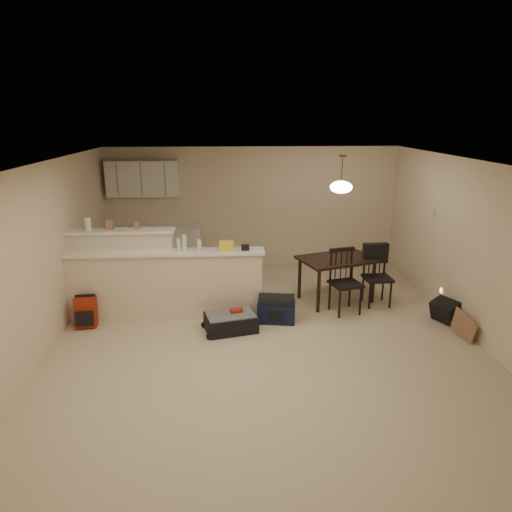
{
  "coord_description": "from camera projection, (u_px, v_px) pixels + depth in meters",
  "views": [
    {
      "loc": [
        -0.49,
        -5.91,
        3.08
      ],
      "look_at": [
        -0.1,
        0.7,
        1.05
      ],
      "focal_mm": 32.0,
      "sensor_mm": 36.0,
      "label": 1
    }
  ],
  "objects": [
    {
      "name": "room",
      "position": [
        266.0,
        257.0,
        6.2
      ],
      "size": [
        7.0,
        7.02,
        2.5
      ],
      "color": "beige",
      "rests_on": "ground"
    },
    {
      "name": "breakfast_bar",
      "position": [
        151.0,
        279.0,
        7.23
      ],
      "size": [
        3.08,
        0.58,
        1.39
      ],
      "color": "beige",
      "rests_on": "ground"
    },
    {
      "name": "upper_cabinets",
      "position": [
        143.0,
        178.0,
        9.05
      ],
      "size": [
        1.4,
        0.34,
        0.7
      ],
      "primitive_type": "cube",
      "color": "white",
      "rests_on": "room"
    },
    {
      "name": "kitchen_counter",
      "position": [
        157.0,
        250.0,
        9.37
      ],
      "size": [
        1.8,
        0.6,
        0.9
      ],
      "primitive_type": "cube",
      "color": "white",
      "rests_on": "ground"
    },
    {
      "name": "thermostat",
      "position": [
        433.0,
        213.0,
        7.78
      ],
      "size": [
        0.02,
        0.12,
        0.12
      ],
      "primitive_type": "cube",
      "color": "beige",
      "rests_on": "room"
    },
    {
      "name": "jar",
      "position": [
        88.0,
        224.0,
        7.05
      ],
      "size": [
        0.1,
        0.1,
        0.2
      ],
      "primitive_type": "cylinder",
      "color": "silver",
      "rests_on": "breakfast_bar"
    },
    {
      "name": "cereal_box",
      "position": [
        109.0,
        225.0,
        7.07
      ],
      "size": [
        0.1,
        0.07,
        0.16
      ],
      "primitive_type": "cube",
      "color": "#966A4D",
      "rests_on": "breakfast_bar"
    },
    {
      "name": "small_box",
      "position": [
        137.0,
        226.0,
        7.1
      ],
      "size": [
        0.08,
        0.06,
        0.12
      ],
      "primitive_type": "cube",
      "color": "#966A4D",
      "rests_on": "breakfast_bar"
    },
    {
      "name": "bottle_a",
      "position": [
        184.0,
        243.0,
        7.0
      ],
      "size": [
        0.07,
        0.07,
        0.26
      ],
      "primitive_type": "cylinder",
      "color": "silver",
      "rests_on": "breakfast_bar"
    },
    {
      "name": "bottle_b",
      "position": [
        199.0,
        245.0,
        7.03
      ],
      "size": [
        0.06,
        0.06,
        0.18
      ],
      "primitive_type": "cylinder",
      "color": "silver",
      "rests_on": "breakfast_bar"
    },
    {
      "name": "bag_lump",
      "position": [
        226.0,
        246.0,
        7.06
      ],
      "size": [
        0.22,
        0.18,
        0.14
      ],
      "primitive_type": "cube",
      "color": "#966A4D",
      "rests_on": "breakfast_bar"
    },
    {
      "name": "pouch",
      "position": [
        245.0,
        247.0,
        7.08
      ],
      "size": [
        0.12,
        0.1,
        0.08
      ],
      "primitive_type": "cube",
      "color": "#966A4D",
      "rests_on": "breakfast_bar"
    },
    {
      "name": "extra_item_x",
      "position": [
        179.0,
        245.0,
        7.01
      ],
      "size": [
        0.06,
        0.06,
        0.2
      ],
      "primitive_type": "cylinder",
      "color": "silver",
      "rests_on": "breakfast_bar"
    },
    {
      "name": "dining_table",
      "position": [
        337.0,
        263.0,
        7.79
      ],
      "size": [
        1.44,
        1.18,
        0.77
      ],
      "rotation": [
        0.0,
        0.0,
        0.33
      ],
      "color": "black",
      "rests_on": "ground"
    },
    {
      "name": "pendant_lamp",
      "position": [
        341.0,
        187.0,
        7.4
      ],
      "size": [
        0.36,
        0.36,
        0.62
      ],
      "color": "brown",
      "rests_on": "room"
    },
    {
      "name": "dining_chair_near",
      "position": [
        346.0,
        282.0,
        7.34
      ],
      "size": [
        0.55,
        0.54,
        1.05
      ],
      "primitive_type": null,
      "rotation": [
        0.0,
        0.0,
        0.25
      ],
      "color": "black",
      "rests_on": "ground"
    },
    {
      "name": "dining_chair_far",
      "position": [
        378.0,
        276.0,
        7.66
      ],
      "size": [
        0.47,
        0.45,
        1.01
      ],
      "primitive_type": null,
      "rotation": [
        0.0,
        0.0,
        0.06
      ],
      "color": "black",
      "rests_on": "ground"
    },
    {
      "name": "suitcase",
      "position": [
        231.0,
        323.0,
        6.82
      ],
      "size": [
        0.83,
        0.64,
        0.25
      ],
      "primitive_type": "cube",
      "rotation": [
        0.0,
        0.0,
        0.24
      ],
      "color": "black",
      "rests_on": "ground"
    },
    {
      "name": "red_backpack",
      "position": [
        86.0,
        312.0,
        6.93
      ],
      "size": [
        0.33,
        0.22,
        0.47
      ],
      "primitive_type": "cube",
      "rotation": [
        0.0,
        0.0,
        0.1
      ],
      "color": "maroon",
      "rests_on": "ground"
    },
    {
      "name": "navy_duffel",
      "position": [
        276.0,
        312.0,
        7.12
      ],
      "size": [
        0.62,
        0.4,
        0.32
      ],
      "primitive_type": "cube",
      "rotation": [
        0.0,
        0.0,
        -0.16
      ],
      "color": "#111837",
      "rests_on": "ground"
    },
    {
      "name": "black_daypack",
      "position": [
        446.0,
        312.0,
        7.09
      ],
      "size": [
        0.42,
        0.47,
        0.34
      ],
      "primitive_type": "cube",
      "rotation": [
        0.0,
        0.0,
        2.03
      ],
      "color": "black",
      "rests_on": "ground"
    },
    {
      "name": "cardboard_sheet",
      "position": [
        463.0,
        327.0,
        6.57
      ],
      "size": [
        0.1,
        0.48,
        0.36
      ],
      "primitive_type": "cube",
      "rotation": [
        0.0,
        0.0,
        1.72
      ],
      "color": "#966A4D",
      "rests_on": "ground"
    }
  ]
}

